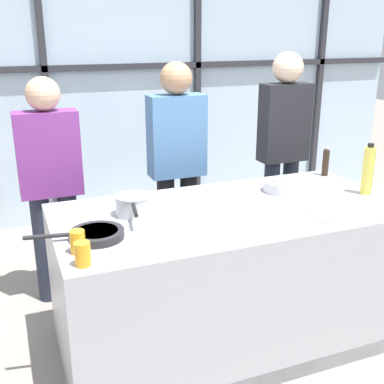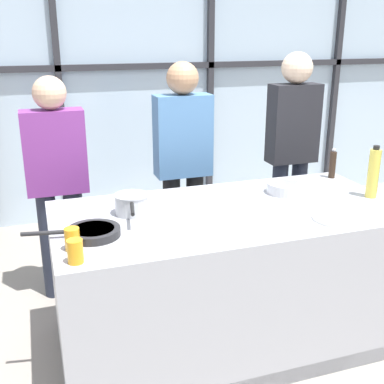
{
  "view_description": "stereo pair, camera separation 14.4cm",
  "coord_description": "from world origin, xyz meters",
  "px_view_note": "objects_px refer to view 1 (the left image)",
  "views": [
    {
      "loc": [
        -1.18,
        -2.37,
        1.87
      ],
      "look_at": [
        -0.21,
        0.1,
        0.98
      ],
      "focal_mm": 45.0,
      "sensor_mm": 36.0,
      "label": 1
    },
    {
      "loc": [
        -1.05,
        -2.42,
        1.87
      ],
      "look_at": [
        -0.21,
        0.1,
        0.98
      ],
      "focal_mm": 45.0,
      "sensor_mm": 36.0,
      "label": 2
    }
  ],
  "objects_px": {
    "pepper_grinder": "(326,162)",
    "mixing_bowl": "(282,186)",
    "frying_pan": "(96,234)",
    "white_plate": "(337,216)",
    "spectator_far_left": "(51,179)",
    "juice_glass_far": "(78,242)",
    "spectator_center_right": "(283,143)",
    "saucepan": "(132,205)",
    "juice_glass_near": "(83,254)",
    "oil_bottle": "(368,170)",
    "spectator_center_left": "(177,159)"
  },
  "relations": [
    {
      "from": "pepper_grinder",
      "to": "mixing_bowl",
      "type": "bearing_deg",
      "value": -157.58
    },
    {
      "from": "juice_glass_near",
      "to": "white_plate",
      "type": "bearing_deg",
      "value": 2.81
    },
    {
      "from": "spectator_center_right",
      "to": "pepper_grinder",
      "type": "distance_m",
      "value": 0.55
    },
    {
      "from": "frying_pan",
      "to": "white_plate",
      "type": "xyz_separation_m",
      "value": [
        1.32,
        -0.21,
        -0.02
      ]
    },
    {
      "from": "spectator_center_right",
      "to": "pepper_grinder",
      "type": "bearing_deg",
      "value": 91.29
    },
    {
      "from": "mixing_bowl",
      "to": "juice_glass_near",
      "type": "distance_m",
      "value": 1.49
    },
    {
      "from": "mixing_bowl",
      "to": "oil_bottle",
      "type": "relative_size",
      "value": 0.72
    },
    {
      "from": "spectator_center_left",
      "to": "white_plate",
      "type": "xyz_separation_m",
      "value": [
        0.5,
        -1.25,
        -0.07
      ]
    },
    {
      "from": "spectator_center_right",
      "to": "oil_bottle",
      "type": "height_order",
      "value": "spectator_center_right"
    },
    {
      "from": "spectator_center_right",
      "to": "saucepan",
      "type": "relative_size",
      "value": 4.8
    },
    {
      "from": "oil_bottle",
      "to": "juice_glass_near",
      "type": "bearing_deg",
      "value": -169.75
    },
    {
      "from": "spectator_far_left",
      "to": "juice_glass_far",
      "type": "bearing_deg",
      "value": 89.89
    },
    {
      "from": "saucepan",
      "to": "juice_glass_far",
      "type": "distance_m",
      "value": 0.53
    },
    {
      "from": "frying_pan",
      "to": "oil_bottle",
      "type": "xyz_separation_m",
      "value": [
        1.74,
        0.06,
        0.13
      ]
    },
    {
      "from": "saucepan",
      "to": "mixing_bowl",
      "type": "height_order",
      "value": "saucepan"
    },
    {
      "from": "spectator_center_left",
      "to": "saucepan",
      "type": "relative_size",
      "value": 4.65
    },
    {
      "from": "juice_glass_near",
      "to": "juice_glass_far",
      "type": "relative_size",
      "value": 1.0
    },
    {
      "from": "spectator_far_left",
      "to": "frying_pan",
      "type": "height_order",
      "value": "spectator_far_left"
    },
    {
      "from": "oil_bottle",
      "to": "juice_glass_near",
      "type": "xyz_separation_m",
      "value": [
        -1.85,
        -0.33,
        -0.1
      ]
    },
    {
      "from": "spectator_center_left",
      "to": "saucepan",
      "type": "xyz_separation_m",
      "value": [
        -0.56,
        -0.8,
        -0.01
      ]
    },
    {
      "from": "juice_glass_far",
      "to": "pepper_grinder",
      "type": "bearing_deg",
      "value": 18.84
    },
    {
      "from": "spectator_far_left",
      "to": "pepper_grinder",
      "type": "height_order",
      "value": "spectator_far_left"
    },
    {
      "from": "mixing_bowl",
      "to": "oil_bottle",
      "type": "bearing_deg",
      "value": -27.25
    },
    {
      "from": "spectator_far_left",
      "to": "juice_glass_near",
      "type": "distance_m",
      "value": 1.32
    },
    {
      "from": "pepper_grinder",
      "to": "saucepan",
      "type": "bearing_deg",
      "value": -170.43
    },
    {
      "from": "saucepan",
      "to": "mixing_bowl",
      "type": "xyz_separation_m",
      "value": [
        1.01,
        0.05,
        -0.02
      ]
    },
    {
      "from": "pepper_grinder",
      "to": "juice_glass_far",
      "type": "relative_size",
      "value": 1.95
    },
    {
      "from": "spectator_far_left",
      "to": "juice_glass_far",
      "type": "height_order",
      "value": "spectator_far_left"
    },
    {
      "from": "white_plate",
      "to": "juice_glass_near",
      "type": "distance_m",
      "value": 1.43
    },
    {
      "from": "frying_pan",
      "to": "white_plate",
      "type": "height_order",
      "value": "frying_pan"
    },
    {
      "from": "juice_glass_far",
      "to": "oil_bottle",
      "type": "bearing_deg",
      "value": 5.99
    },
    {
      "from": "spectator_center_left",
      "to": "mixing_bowl",
      "type": "relative_size",
      "value": 7.01
    },
    {
      "from": "spectator_center_left",
      "to": "spectator_center_right",
      "type": "bearing_deg",
      "value": -180.0
    },
    {
      "from": "juice_glass_far",
      "to": "spectator_center_right",
      "type": "bearing_deg",
      "value": 32.68
    },
    {
      "from": "spectator_center_right",
      "to": "white_plate",
      "type": "distance_m",
      "value": 1.33
    },
    {
      "from": "spectator_center_right",
      "to": "juice_glass_near",
      "type": "distance_m",
      "value": 2.27
    },
    {
      "from": "saucepan",
      "to": "mixing_bowl",
      "type": "bearing_deg",
      "value": 3.04
    },
    {
      "from": "white_plate",
      "to": "juice_glass_far",
      "type": "xyz_separation_m",
      "value": [
        -1.43,
        0.07,
        0.05
      ]
    },
    {
      "from": "mixing_bowl",
      "to": "juice_glass_far",
      "type": "bearing_deg",
      "value": -162.44
    },
    {
      "from": "spectator_center_left",
      "to": "frying_pan",
      "type": "xyz_separation_m",
      "value": [
        -0.82,
        -1.05,
        -0.05
      ]
    },
    {
      "from": "pepper_grinder",
      "to": "juice_glass_near",
      "type": "height_order",
      "value": "pepper_grinder"
    },
    {
      "from": "white_plate",
      "to": "frying_pan",
      "type": "bearing_deg",
      "value": 171.1
    },
    {
      "from": "spectator_far_left",
      "to": "white_plate",
      "type": "bearing_deg",
      "value": 138.62
    },
    {
      "from": "white_plate",
      "to": "pepper_grinder",
      "type": "height_order",
      "value": "pepper_grinder"
    },
    {
      "from": "spectator_center_right",
      "to": "juice_glass_far",
      "type": "relative_size",
      "value": 15.59
    },
    {
      "from": "spectator_center_left",
      "to": "mixing_bowl",
      "type": "xyz_separation_m",
      "value": [
        0.45,
        -0.75,
        -0.04
      ]
    },
    {
      "from": "juice_glass_near",
      "to": "juice_glass_far",
      "type": "bearing_deg",
      "value": 90.0
    },
    {
      "from": "frying_pan",
      "to": "juice_glass_near",
      "type": "height_order",
      "value": "juice_glass_near"
    },
    {
      "from": "spectator_far_left",
      "to": "spectator_center_right",
      "type": "relative_size",
      "value": 0.93
    },
    {
      "from": "saucepan",
      "to": "juice_glass_far",
      "type": "height_order",
      "value": "saucepan"
    }
  ]
}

